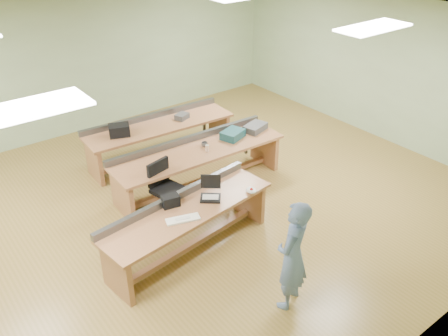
% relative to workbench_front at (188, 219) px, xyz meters
% --- Properties ---
extents(floor, '(10.00, 10.00, 0.00)m').
position_rel_workbench_front_xyz_m(floor, '(0.47, 0.96, -0.55)').
color(floor, olive).
rests_on(floor, ground).
extents(ceiling, '(10.00, 10.00, 0.00)m').
position_rel_workbench_front_xyz_m(ceiling, '(0.47, 0.96, 2.45)').
color(ceiling, silver).
rests_on(ceiling, wall_back).
extents(wall_back, '(10.00, 0.04, 3.00)m').
position_rel_workbench_front_xyz_m(wall_back, '(0.47, 4.96, 0.95)').
color(wall_back, '#9BB78B').
rests_on(wall_back, floor).
extents(wall_front, '(10.00, 0.04, 3.00)m').
position_rel_workbench_front_xyz_m(wall_front, '(0.47, -3.04, 0.95)').
color(wall_front, '#9BB78B').
rests_on(wall_front, floor).
extents(wall_right, '(0.04, 8.00, 3.00)m').
position_rel_workbench_front_xyz_m(wall_right, '(5.47, 0.96, 0.95)').
color(wall_right, '#9BB78B').
rests_on(wall_right, floor).
extents(fluor_panels, '(6.20, 3.50, 0.03)m').
position_rel_workbench_front_xyz_m(fluor_panels, '(0.47, 0.96, 2.42)').
color(fluor_panels, white).
rests_on(fluor_panels, ceiling).
extents(workbench_front, '(2.80, 1.06, 0.86)m').
position_rel_workbench_front_xyz_m(workbench_front, '(0.00, 0.00, 0.00)').
color(workbench_front, '#9C6642').
rests_on(workbench_front, floor).
extents(workbench_mid, '(3.24, 0.97, 0.86)m').
position_rel_workbench_front_xyz_m(workbench_mid, '(1.15, 1.40, 0.01)').
color(workbench_mid, '#9C6642').
rests_on(workbench_mid, floor).
extents(workbench_back, '(3.02, 0.96, 0.86)m').
position_rel_workbench_front_xyz_m(workbench_back, '(1.15, 2.74, 0.01)').
color(workbench_back, '#9C6642').
rests_on(workbench_back, floor).
extents(person, '(0.66, 0.56, 1.55)m').
position_rel_workbench_front_xyz_m(person, '(0.44, -1.67, 0.22)').
color(person, '#6475A4').
rests_on(person, floor).
extents(laptop_base, '(0.38, 0.37, 0.03)m').
position_rel_workbench_front_xyz_m(laptop_base, '(0.40, -0.01, 0.21)').
color(laptop_base, black).
rests_on(laptop_base, workbench_front).
extents(laptop_screen, '(0.24, 0.20, 0.23)m').
position_rel_workbench_front_xyz_m(laptop_screen, '(0.48, 0.08, 0.43)').
color(laptop_screen, black).
rests_on(laptop_screen, laptop_base).
extents(keyboard, '(0.49, 0.29, 0.03)m').
position_rel_workbench_front_xyz_m(keyboard, '(-0.21, -0.20, 0.21)').
color(keyboard, silver).
rests_on(keyboard, workbench_front).
extents(trackball_mouse, '(0.16, 0.19, 0.07)m').
position_rel_workbench_front_xyz_m(trackball_mouse, '(0.99, -0.23, 0.23)').
color(trackball_mouse, white).
rests_on(trackball_mouse, workbench_front).
extents(camera_bag, '(0.28, 0.20, 0.17)m').
position_rel_workbench_front_xyz_m(camera_bag, '(-0.16, 0.20, 0.28)').
color(camera_bag, black).
rests_on(camera_bag, workbench_front).
extents(task_chair, '(0.63, 0.63, 0.97)m').
position_rel_workbench_front_xyz_m(task_chair, '(0.22, 0.96, -0.20)').
color(task_chair, black).
rests_on(task_chair, floor).
extents(parts_bin_teal, '(0.50, 0.43, 0.15)m').
position_rel_workbench_front_xyz_m(parts_bin_teal, '(1.92, 1.38, 0.27)').
color(parts_bin_teal, '#164047').
rests_on(parts_bin_teal, workbench_mid).
extents(parts_bin_grey, '(0.52, 0.40, 0.12)m').
position_rel_workbench_front_xyz_m(parts_bin_grey, '(2.46, 1.37, 0.26)').
color(parts_bin_grey, '#3E3E41').
rests_on(parts_bin_grey, workbench_mid).
extents(mug, '(0.13, 0.13, 0.09)m').
position_rel_workbench_front_xyz_m(mug, '(1.31, 1.41, 0.24)').
color(mug, '#3E3E41').
rests_on(mug, workbench_mid).
extents(drinks_can, '(0.08, 0.08, 0.12)m').
position_rel_workbench_front_xyz_m(drinks_can, '(1.24, 1.24, 0.26)').
color(drinks_can, silver).
rests_on(drinks_can, workbench_mid).
extents(storage_box_back, '(0.44, 0.38, 0.21)m').
position_rel_workbench_front_xyz_m(storage_box_back, '(0.32, 2.74, 0.30)').
color(storage_box_back, black).
rests_on(storage_box_back, workbench_back).
extents(tray_back, '(0.32, 0.28, 0.11)m').
position_rel_workbench_front_xyz_m(tray_back, '(1.65, 2.67, 0.25)').
color(tray_back, '#3E3E41').
rests_on(tray_back, workbench_back).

